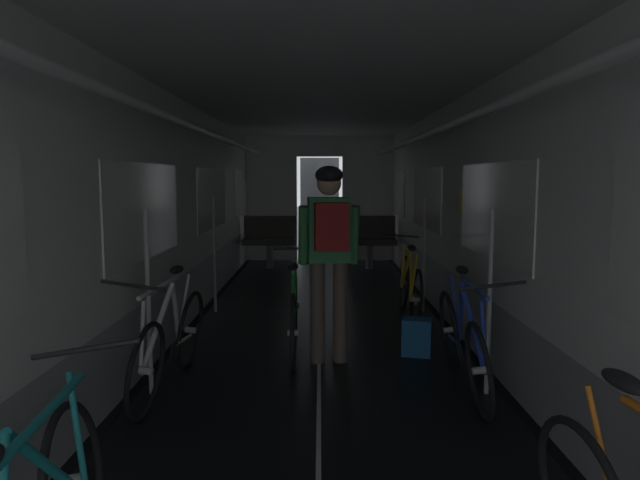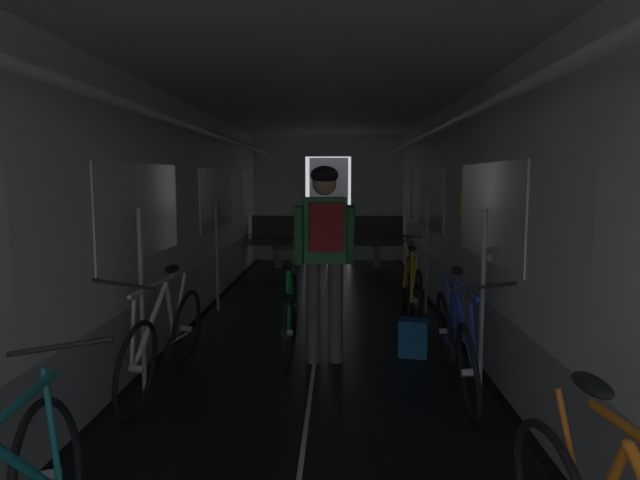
# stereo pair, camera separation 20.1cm
# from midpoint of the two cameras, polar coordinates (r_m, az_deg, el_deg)

# --- Properties ---
(train_car_shell) EXTENTS (3.14, 12.34, 2.57)m
(train_car_shell) POSITION_cam_midpoint_polar(r_m,az_deg,el_deg) (5.56, -1.05, 7.11)
(train_car_shell) COLOR black
(train_car_shell) RESTS_ON ground
(bench_seat_far_left) EXTENTS (0.98, 0.51, 0.95)m
(bench_seat_far_left) POSITION_cam_midpoint_polar(r_m,az_deg,el_deg) (10.14, -5.65, 0.33)
(bench_seat_far_left) COLOR gray
(bench_seat_far_left) RESTS_ON ground
(bench_seat_far_right) EXTENTS (0.98, 0.51, 0.95)m
(bench_seat_far_right) POSITION_cam_midpoint_polar(r_m,az_deg,el_deg) (10.12, 4.55, 0.33)
(bench_seat_far_right) COLOR gray
(bench_seat_far_right) RESTS_ON ground
(bicycle_blue) EXTENTS (0.44, 1.69, 0.95)m
(bicycle_blue) POSITION_cam_midpoint_polar(r_m,az_deg,el_deg) (4.44, 13.25, -10.08)
(bicycle_blue) COLOR black
(bicycle_blue) RESTS_ON ground
(bicycle_white) EXTENTS (0.44, 1.69, 0.95)m
(bicycle_white) POSITION_cam_midpoint_polar(r_m,az_deg,el_deg) (4.50, -16.26, -9.94)
(bicycle_white) COLOR black
(bicycle_white) RESTS_ON ground
(bicycle_yellow) EXTENTS (0.44, 1.69, 0.95)m
(bicycle_yellow) POSITION_cam_midpoint_polar(r_m,az_deg,el_deg) (6.50, 8.35, -4.72)
(bicycle_yellow) COLOR black
(bicycle_yellow) RESTS_ON ground
(person_cyclist_aisle) EXTENTS (0.55, 0.41, 1.73)m
(person_cyclist_aisle) POSITION_cam_midpoint_polar(r_m,az_deg,el_deg) (4.81, -0.16, -0.24)
(person_cyclist_aisle) COLOR brown
(person_cyclist_aisle) RESTS_ON ground
(bicycle_green_in_aisle) EXTENTS (0.44, 1.69, 0.93)m
(bicycle_green_in_aisle) POSITION_cam_midpoint_polar(r_m,az_deg,el_deg) (5.20, -3.71, -7.45)
(bicycle_green_in_aisle) COLOR black
(bicycle_green_in_aisle) RESTS_ON ground
(backpack_on_floor) EXTENTS (0.30, 0.25, 0.34)m
(backpack_on_floor) POSITION_cam_midpoint_polar(r_m,az_deg,el_deg) (5.26, 8.86, -9.78)
(backpack_on_floor) COLOR #1E5693
(backpack_on_floor) RESTS_ON ground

